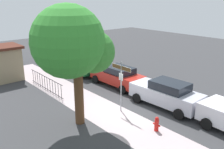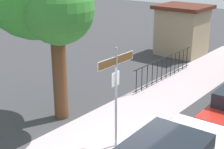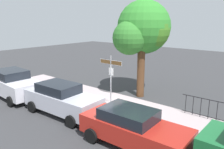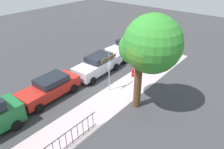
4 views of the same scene
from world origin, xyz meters
name	(u,v)px [view 3 (image 3 of 4)]	position (x,y,z in m)	size (l,w,h in m)	color
ground_plane	(105,108)	(0.00, 0.00, 0.00)	(60.00, 60.00, 0.00)	#38383A
sidewalk_strip	(146,110)	(2.00, 1.30, 0.00)	(24.00, 2.60, 0.00)	#B4A1A4
street_sign	(111,72)	(0.15, 0.40, 2.13)	(1.57, 0.07, 3.07)	#9EA0A5
shade_tree	(143,30)	(0.28, 3.57, 4.42)	(3.55, 4.15, 6.34)	#54351F
car_white	(13,83)	(-6.05, -2.33, 0.91)	(4.72, 2.32, 1.80)	silver
car_silver	(62,99)	(-1.25, -2.09, 0.87)	(4.65, 2.08, 1.70)	silver
car_red	(133,128)	(3.55, -2.32, 0.81)	(4.56, 2.02, 1.55)	#B12319
fire_hydrant	(80,90)	(-2.78, 0.60, 0.38)	(0.42, 0.22, 0.78)	red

